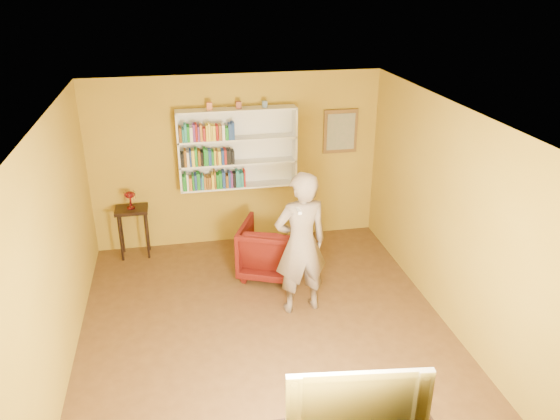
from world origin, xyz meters
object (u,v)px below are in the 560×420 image
(ruby_lustre, at_px, (130,196))
(television, at_px, (356,396))
(person, at_px, (301,244))
(bookshelf, at_px, (237,148))
(armchair, at_px, (272,249))
(console_table, at_px, (132,216))

(ruby_lustre, height_order, television, television)
(person, relative_size, television, 1.61)
(television, bearing_deg, bookshelf, 101.86)
(armchair, xyz_separation_m, person, (0.20, -0.96, 0.55))
(console_table, relative_size, armchair, 0.90)
(person, height_order, television, person)
(console_table, bearing_deg, armchair, -25.99)
(ruby_lustre, relative_size, person, 0.14)
(ruby_lustre, height_order, armchair, ruby_lustre)
(console_table, relative_size, television, 0.67)
(bookshelf, xyz_separation_m, person, (0.52, -2.09, -0.64))
(console_table, relative_size, ruby_lustre, 2.96)
(console_table, bearing_deg, ruby_lustre, -75.96)
(console_table, bearing_deg, television, -65.63)
(bookshelf, relative_size, television, 1.52)
(armchair, relative_size, person, 0.46)
(console_table, distance_m, person, 2.92)
(console_table, xyz_separation_m, armchair, (1.98, -0.96, -0.26))
(console_table, xyz_separation_m, ruby_lustre, (0.00, -0.00, 0.33))
(bookshelf, bearing_deg, person, -75.94)
(armchair, bearing_deg, console_table, -2.90)
(ruby_lustre, distance_m, armchair, 2.28)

